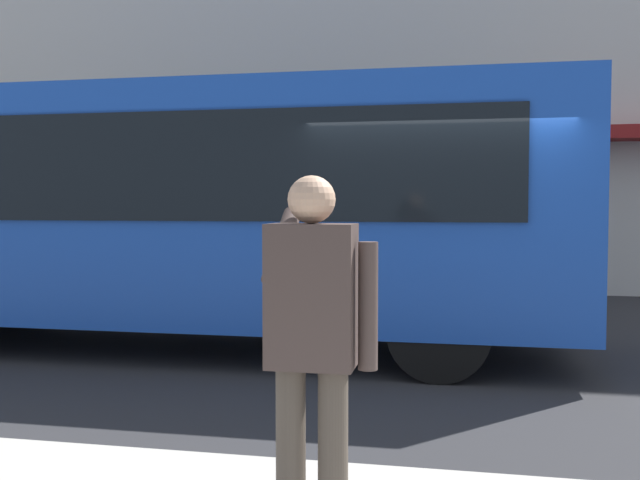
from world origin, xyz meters
TOP-DOWN VIEW (x-y plane):
  - ground_plane at (0.00, 0.00)m, footprint 60.00×60.00m
  - red_bus at (3.00, -0.31)m, footprint 9.05×2.54m
  - pedestrian_photographer at (0.44, 4.52)m, footprint 0.53×0.52m

SIDE VIEW (x-z plane):
  - ground_plane at x=0.00m, z-range 0.00..0.00m
  - pedestrian_photographer at x=0.44m, z-range 0.29..1.99m
  - red_bus at x=3.00m, z-range 0.14..3.22m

